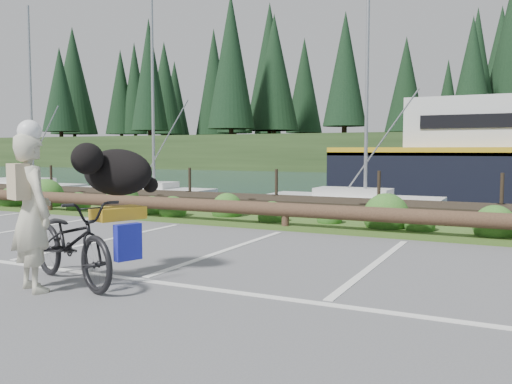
# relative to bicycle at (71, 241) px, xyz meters

# --- Properties ---
(ground) EXTENTS (72.00, 72.00, 0.00)m
(ground) POSITION_rel_bicycle_xyz_m (0.65, 0.94, -0.56)
(ground) COLOR #545456
(harbor_backdrop) EXTENTS (170.00, 160.00, 30.00)m
(harbor_backdrop) POSITION_rel_bicycle_xyz_m (1.04, 79.40, -0.56)
(harbor_backdrop) COLOR #172E38
(harbor_backdrop) RESTS_ON ground
(vegetation_strip) EXTENTS (34.00, 1.60, 0.10)m
(vegetation_strip) POSITION_rel_bicycle_xyz_m (0.65, 6.24, -0.51)
(vegetation_strip) COLOR #3D5B21
(vegetation_strip) RESTS_ON ground
(log_rail) EXTENTS (32.00, 0.30, 0.60)m
(log_rail) POSITION_rel_bicycle_xyz_m (0.65, 5.54, -0.56)
(log_rail) COLOR #443021
(log_rail) RESTS_ON ground
(bicycle) EXTENTS (2.24, 1.42, 1.11)m
(bicycle) POSITION_rel_bicycle_xyz_m (0.00, 0.00, 0.00)
(bicycle) COLOR black
(bicycle) RESTS_ON ground
(cyclist) EXTENTS (0.82, 0.68, 1.94)m
(cyclist) POSITION_rel_bicycle_xyz_m (-0.17, -0.46, 0.41)
(cyclist) COLOR #BCB89F
(cyclist) RESTS_ON ground
(dog) EXTENTS (0.89, 1.22, 0.64)m
(dog) POSITION_rel_bicycle_xyz_m (0.23, 0.64, 0.88)
(dog) COLOR black
(dog) RESTS_ON bicycle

